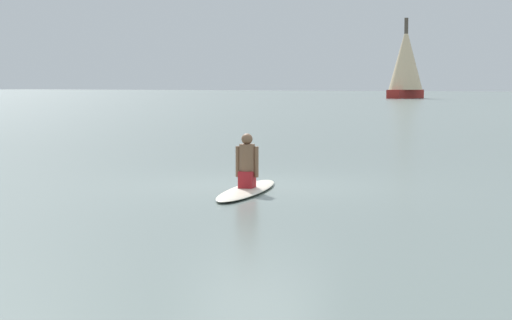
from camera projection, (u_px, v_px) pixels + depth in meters
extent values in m
plane|color=slate|center=(256.00, 186.00, 16.44)|extent=(400.00, 400.00, 0.00)
ellipsoid|color=silver|center=(247.00, 190.00, 15.48)|extent=(3.32, 1.54, 0.08)
cube|color=#A51E23|center=(247.00, 179.00, 15.46)|extent=(0.36, 0.33, 0.29)
cylinder|color=brown|center=(247.00, 158.00, 15.43)|extent=(0.33, 0.33, 0.48)
sphere|color=brown|center=(247.00, 139.00, 15.41)|extent=(0.19, 0.19, 0.19)
cylinder|color=brown|center=(256.00, 162.00, 15.40)|extent=(0.10, 0.10, 0.52)
cylinder|color=brown|center=(238.00, 162.00, 15.48)|extent=(0.10, 0.10, 0.52)
cube|color=maroon|center=(405.00, 94.00, 112.82)|extent=(6.22, 2.84, 1.08)
cylinder|color=#4C4238|center=(406.00, 54.00, 112.40)|extent=(0.48, 0.48, 8.85)
cone|color=beige|center=(406.00, 58.00, 112.45)|extent=(4.87, 4.87, 7.79)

